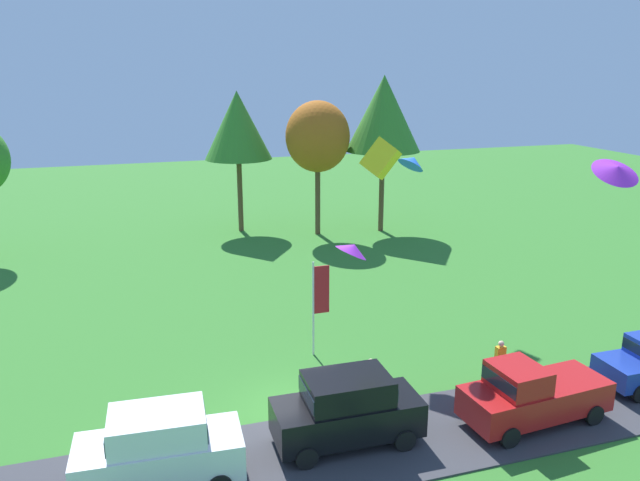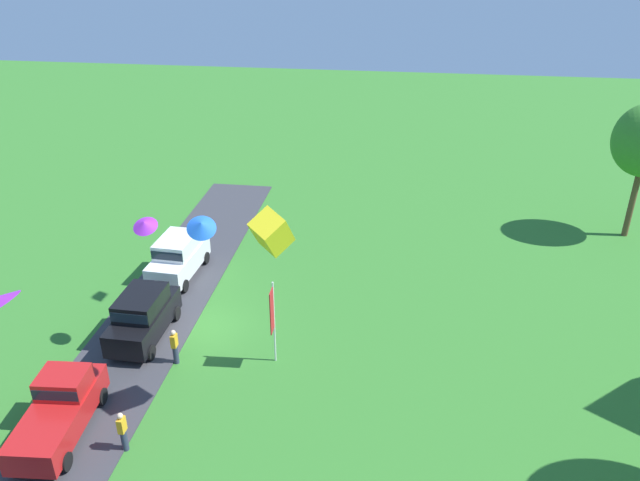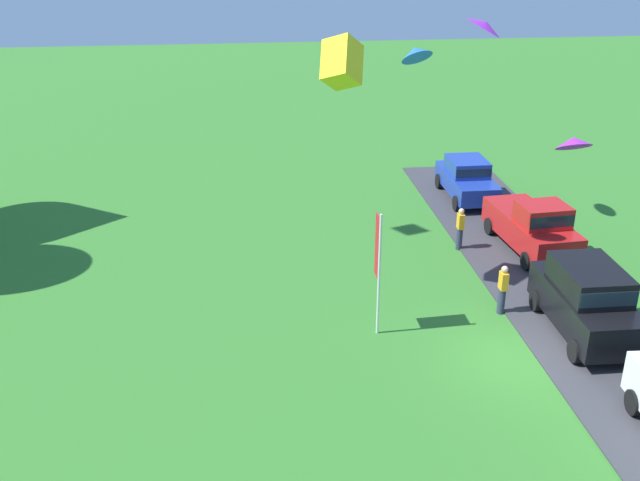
% 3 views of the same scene
% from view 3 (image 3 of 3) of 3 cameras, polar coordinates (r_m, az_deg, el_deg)
% --- Properties ---
extents(ground_plane, '(120.00, 120.00, 0.00)m').
position_cam_3_polar(ground_plane, '(23.15, 14.92, -8.68)').
color(ground_plane, '#337528').
extents(pavement_strip, '(36.00, 4.40, 0.06)m').
position_cam_3_polar(pavement_strip, '(24.21, 20.94, -7.93)').
color(pavement_strip, '#38383D').
rests_on(pavement_strip, ground).
extents(car_suv_by_flagpole, '(4.63, 2.11, 2.28)m').
position_cam_3_polar(car_suv_by_flagpole, '(24.35, 19.66, -4.12)').
color(car_suv_by_flagpole, black).
rests_on(car_suv_by_flagpole, ground).
extents(car_pickup_far_end, '(5.13, 2.36, 2.14)m').
position_cam_3_polar(car_pickup_far_end, '(29.77, 15.96, 1.08)').
color(car_pickup_far_end, red).
rests_on(car_pickup_far_end, ground).
extents(car_sedan_near_entrance, '(4.41, 1.96, 1.84)m').
position_cam_3_polar(car_sedan_near_entrance, '(34.83, 11.12, 4.73)').
color(car_sedan_near_entrance, '#1E389E').
rests_on(car_sedan_near_entrance, ground).
extents(person_beside_suv, '(0.36, 0.24, 1.71)m').
position_cam_3_polar(person_beside_suv, '(25.05, 13.74, -3.63)').
color(person_beside_suv, '#2D334C').
rests_on(person_beside_suv, ground).
extents(person_on_lawn, '(0.36, 0.24, 1.71)m').
position_cam_3_polar(person_on_lawn, '(29.48, 10.63, 0.90)').
color(person_on_lawn, '#2D334C').
rests_on(person_on_lawn, ground).
extents(flag_banner, '(0.71, 0.08, 4.00)m').
position_cam_3_polar(flag_banner, '(22.74, 4.45, -1.22)').
color(flag_banner, silver).
rests_on(flag_banner, ground).
extents(kite_delta_over_trees, '(1.71, 1.66, 1.00)m').
position_cam_3_polar(kite_delta_over_trees, '(30.78, 12.44, 15.75)').
color(kite_delta_over_trees, purple).
extents(kite_delta_topmost, '(1.31, 1.30, 0.85)m').
position_cam_3_polar(kite_delta_topmost, '(24.37, 7.30, 14.01)').
color(kite_delta_topmost, blue).
extents(kite_box_trailing_tail, '(1.88, 1.51, 1.85)m').
position_cam_3_polar(kite_box_trailing_tail, '(23.71, 1.68, 13.41)').
color(kite_box_trailing_tail, yellow).
extents(kite_delta_high_right, '(1.10, 1.08, 0.71)m').
position_cam_3_polar(kite_delta_high_right, '(22.61, 18.74, 7.12)').
color(kite_delta_high_right, purple).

